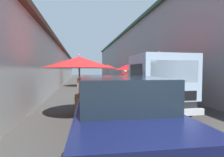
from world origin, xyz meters
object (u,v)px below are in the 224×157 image
(fruit_stall_far_right, at_px, (108,69))
(delivery_truck, at_px, (152,85))
(fruit_stall_near_right, at_px, (133,70))
(vendor_by_crates, at_px, (124,76))
(fruit_stall_far_left, at_px, (79,67))
(fruit_stall_mid_lane, at_px, (159,63))
(vendor_in_shade, at_px, (126,80))
(hatchback_car, at_px, (120,112))
(fruit_stall_near_left, at_px, (80,69))

(fruit_stall_far_right, bearing_deg, delivery_truck, 176.81)
(fruit_stall_near_right, height_order, vendor_by_crates, fruit_stall_near_right)
(fruit_stall_far_left, bearing_deg, fruit_stall_mid_lane, -160.70)
(vendor_in_shade, bearing_deg, hatchback_car, 164.16)
(vendor_by_crates, bearing_deg, fruit_stall_far_left, 71.70)
(fruit_stall_near_left, height_order, fruit_stall_far_right, fruit_stall_far_right)
(delivery_truck, distance_m, vendor_by_crates, 10.03)
(fruit_stall_far_right, bearing_deg, fruit_stall_near_right, 178.25)
(vendor_in_shade, bearing_deg, fruit_stall_mid_lane, -174.74)
(hatchback_car, xyz_separation_m, delivery_truck, (2.48, -1.78, 0.30))
(fruit_stall_far_left, bearing_deg, fruit_stall_far_right, -40.37)
(fruit_stall_near_right, relative_size, vendor_in_shade, 1.39)
(fruit_stall_mid_lane, distance_m, vendor_by_crates, 8.72)
(fruit_stall_far_left, height_order, vendor_in_shade, fruit_stall_far_left)
(fruit_stall_near_left, height_order, fruit_stall_mid_lane, fruit_stall_mid_lane)
(fruit_stall_near_left, xyz_separation_m, delivery_truck, (-0.16, -2.57, -0.59))
(fruit_stall_near_left, xyz_separation_m, hatchback_car, (-2.64, -0.79, -0.89))
(fruit_stall_far_right, bearing_deg, vendor_by_crates, -173.16)
(hatchback_car, bearing_deg, vendor_by_crates, -14.91)
(delivery_truck, bearing_deg, vendor_by_crates, -8.72)
(fruit_stall_far_left, xyz_separation_m, fruit_stall_near_right, (-7.40, -3.16, -0.24))
(fruit_stall_far_left, relative_size, vendor_by_crates, 1.60)
(hatchback_car, relative_size, delivery_truck, 0.80)
(vendor_in_shade, bearing_deg, delivery_truck, 175.05)
(fruit_stall_near_right, bearing_deg, vendor_by_crates, -9.56)
(delivery_truck, bearing_deg, fruit_stall_far_left, 13.22)
(fruit_stall_near_right, relative_size, fruit_stall_far_right, 0.94)
(vendor_by_crates, height_order, vendor_in_shade, vendor_by_crates)
(fruit_stall_near_right, xyz_separation_m, vendor_by_crates, (6.02, -1.01, -0.64))
(vendor_in_shade, bearing_deg, fruit_stall_far_left, 28.17)
(fruit_stall_far_left, distance_m, fruit_stall_near_right, 8.05)
(fruit_stall_far_left, relative_size, fruit_stall_far_right, 1.14)
(fruit_stall_near_right, bearing_deg, fruit_stall_mid_lane, -172.35)
(fruit_stall_far_left, bearing_deg, hatchback_car, -176.38)
(hatchback_car, bearing_deg, fruit_stall_near_right, -19.74)
(hatchback_car, bearing_deg, delivery_truck, -35.69)
(fruit_stall_near_right, height_order, delivery_truck, fruit_stall_near_right)
(hatchback_car, distance_m, vendor_in_shade, 8.26)
(fruit_stall_far_left, relative_size, vendor_in_shade, 1.70)
(vendor_by_crates, bearing_deg, fruit_stall_near_right, 170.44)
(fruit_stall_near_left, distance_m, delivery_truck, 2.64)
(fruit_stall_mid_lane, height_order, delivery_truck, fruit_stall_mid_lane)
(fruit_stall_mid_lane, bearing_deg, fruit_stall_far_left, 19.30)
(fruit_stall_mid_lane, bearing_deg, fruit_stall_near_left, 108.03)
(fruit_stall_near_left, bearing_deg, delivery_truck, -93.51)
(fruit_stall_far_left, distance_m, fruit_stall_near_left, 11.14)
(fruit_stall_near_right, height_order, hatchback_car, fruit_stall_near_right)
(fruit_stall_far_left, distance_m, fruit_stall_mid_lane, 10.62)
(fruit_stall_far_left, xyz_separation_m, hatchback_car, (-13.78, -0.87, -1.13))
(fruit_stall_far_right, distance_m, hatchback_car, 18.13)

